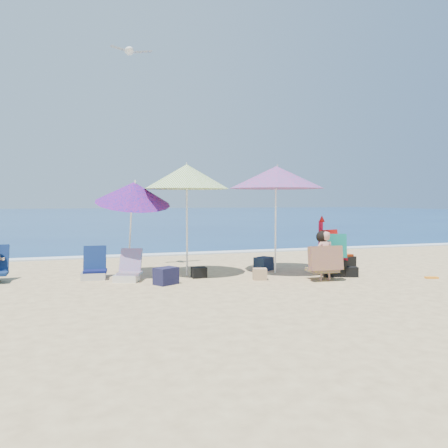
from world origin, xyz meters
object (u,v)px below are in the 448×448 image
object	(u,v)px
umbrella_striped	(187,177)
seagull	(129,51)
umbrella_turquoise	(276,177)
camp_chair_left	(338,261)
person_center	(324,257)
camp_chair_right	(333,260)
umbrella_blue	(133,193)
chair_navy	(94,270)
chair_rainbow	(128,273)
furled_umbrella	(321,242)

from	to	relation	value
umbrella_striped	seagull	distance (m)	3.22
umbrella_turquoise	camp_chair_left	size ratio (longest dim) A/B	2.86
person_center	umbrella_turquoise	bearing A→B (deg)	112.95
camp_chair_right	seagull	world-z (taller)	seagull
umbrella_blue	person_center	size ratio (longest dim) A/B	2.17
umbrella_striped	chair_navy	size ratio (longest dim) A/B	3.67
umbrella_blue	person_center	distance (m)	4.10
umbrella_striped	camp_chair_right	bearing A→B (deg)	-19.21
umbrella_striped	chair_navy	xyz separation A→B (m)	(-1.89, 0.14, -1.91)
chair_navy	chair_rainbow	xyz separation A→B (m)	(0.64, -0.45, -0.01)
seagull	umbrella_blue	bearing A→B (deg)	-92.52
chair_navy	camp_chair_right	xyz separation A→B (m)	(4.78, -1.15, 0.15)
chair_rainbow	seagull	world-z (taller)	seagull
furled_umbrella	camp_chair_right	xyz separation A→B (m)	(0.09, -0.35, -0.37)
furled_umbrella	chair_navy	bearing A→B (deg)	170.27
furled_umbrella	seagull	size ratio (longest dim) A/B	1.35
camp_chair_right	seagull	xyz separation A→B (m)	(-3.93, 2.13, 4.59)
umbrella_striped	camp_chair_left	bearing A→B (deg)	-14.98
umbrella_turquoise	umbrella_blue	world-z (taller)	umbrella_turquoise
umbrella_striped	camp_chair_left	size ratio (longest dim) A/B	2.51
umbrella_turquoise	furled_umbrella	size ratio (longest dim) A/B	2.14
umbrella_blue	camp_chair_left	world-z (taller)	umbrella_blue
chair_rainbow	seagull	distance (m)	4.97
seagull	umbrella_striped	bearing A→B (deg)	-47.32
umbrella_turquoise	camp_chair_right	distance (m)	2.14
furled_umbrella	camp_chair_left	bearing A→B (deg)	-28.47
umbrella_blue	chair_rainbow	world-z (taller)	umbrella_blue
umbrella_blue	furled_umbrella	size ratio (longest dim) A/B	1.68
chair_rainbow	umbrella_striped	bearing A→B (deg)	13.78
chair_navy	umbrella_striped	bearing A→B (deg)	-4.36
chair_navy	camp_chair_right	size ratio (longest dim) A/B	0.72
chair_rainbow	camp_chair_right	size ratio (longest dim) A/B	0.74
umbrella_turquoise	camp_chair_left	xyz separation A→B (m)	(1.18, -0.60, -1.80)
chair_navy	person_center	distance (m)	4.62
person_center	chair_rainbow	bearing A→B (deg)	163.11
chair_rainbow	seagull	size ratio (longest dim) A/B	0.72
umbrella_turquoise	camp_chair_right	xyz separation A→B (m)	(0.95, -0.77, -1.76)
chair_navy	person_center	bearing A→B (deg)	-19.96
umbrella_striped	chair_rainbow	xyz separation A→B (m)	(-1.25, -0.31, -1.91)
chair_navy	camp_chair_left	size ratio (longest dim) A/B	0.68
furled_umbrella	chair_navy	world-z (taller)	furled_umbrella
umbrella_striped	camp_chair_right	world-z (taller)	umbrella_striped
chair_rainbow	camp_chair_right	world-z (taller)	camp_chair_right
umbrella_striped	umbrella_blue	size ratio (longest dim) A/B	1.12
furled_umbrella	person_center	size ratio (longest dim) A/B	1.29
chair_navy	camp_chair_right	distance (m)	4.92
umbrella_striped	furled_umbrella	xyz separation A→B (m)	(2.80, -0.66, -1.38)
umbrella_blue	person_center	xyz separation A→B (m)	(3.52, -1.67, -1.27)
chair_rainbow	camp_chair_right	xyz separation A→B (m)	(4.14, -0.70, 0.16)
camp_chair_left	seagull	size ratio (longest dim) A/B	1.01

